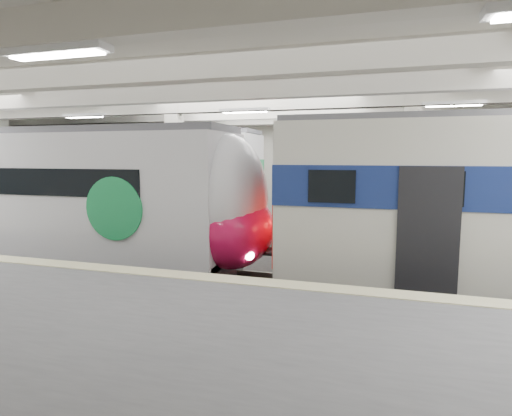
% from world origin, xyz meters
% --- Properties ---
extents(station_hall, '(36.00, 24.00, 5.75)m').
position_xyz_m(station_hall, '(0.00, -1.74, 3.24)').
color(station_hall, black).
rests_on(station_hall, ground).
extents(modern_emu, '(13.47, 2.78, 4.36)m').
position_xyz_m(modern_emu, '(-4.73, -0.00, 2.15)').
color(modern_emu, silver).
rests_on(modern_emu, ground).
extents(far_train, '(14.49, 3.49, 4.58)m').
position_xyz_m(far_train, '(-8.00, 5.50, 2.36)').
color(far_train, silver).
rests_on(far_train, ground).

